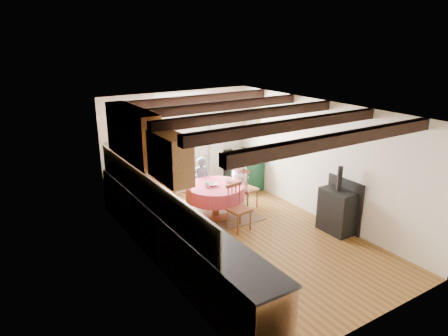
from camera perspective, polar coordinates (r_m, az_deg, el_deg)
floor at (r=7.70m, az=3.24°, el=-9.74°), size 3.60×5.50×0.00m
ceiling at (r=6.92m, az=3.60°, el=8.14°), size 3.60×5.50×0.00m
wall_back at (r=9.48m, az=-6.35°, el=3.37°), size 3.60×0.00×2.40m
wall_front at (r=5.42m, az=20.87°, el=-9.36°), size 3.60×0.00×2.40m
wall_left at (r=6.40m, az=-9.83°, el=-4.14°), size 0.00×5.50×2.40m
wall_right at (r=8.36m, az=13.48°, el=0.95°), size 0.00×5.50×2.40m
beam_a at (r=5.48m, az=15.96°, el=3.86°), size 3.60×0.16×0.16m
beam_b at (r=6.17m, az=9.06°, el=5.87°), size 3.60×0.16×0.16m
beam_c at (r=6.93m, az=3.58°, el=7.40°), size 3.60×0.16×0.16m
beam_d at (r=7.75m, az=-0.80°, el=8.57°), size 3.60×0.16×0.16m
beam_e at (r=8.61m, az=-4.35°, el=9.48°), size 3.60×0.16×0.16m
splash_left at (r=6.66m, az=-10.68°, el=-3.27°), size 0.02×4.50×0.55m
splash_back at (r=9.09m, az=-11.95°, el=2.44°), size 1.40×0.02×0.55m
base_cabinet_left at (r=6.82m, az=-7.14°, el=-9.57°), size 0.60×5.30×0.88m
base_cabinet_back at (r=9.05m, az=-11.30°, el=-2.64°), size 1.30×0.60×0.88m
worktop_left at (r=6.63m, az=-7.13°, el=-6.01°), size 0.64×5.30×0.04m
worktop_back at (r=8.89m, az=-11.43°, el=0.09°), size 1.30×0.64×0.04m
wall_cabinet_glass at (r=7.30m, az=-12.62°, el=4.66°), size 0.34×1.80×0.90m
wall_cabinet_solid at (r=5.97m, az=-7.55°, el=1.47°), size 0.34×0.90×0.70m
window_frame at (r=9.42m, az=-5.85°, el=5.79°), size 1.34×0.03×1.54m
window_pane at (r=9.43m, az=-5.86°, el=5.80°), size 1.20×0.01×1.40m
curtain_left at (r=9.13m, az=-10.27°, el=1.96°), size 0.35×0.10×2.10m
curtain_right at (r=9.87m, az=-1.12°, el=3.46°), size 0.35×0.10×2.10m
curtain_rod at (r=9.24m, az=-5.72°, el=9.34°), size 2.00×0.03×0.03m
wall_picture at (r=9.90m, az=4.02°, el=7.03°), size 0.04×0.50×0.60m
wall_plate at (r=9.84m, az=-0.85°, el=7.01°), size 0.30×0.02×0.30m
rug at (r=8.50m, az=-1.16°, el=-6.85°), size 1.62×1.26×0.01m
dining_table at (r=8.36m, az=-1.18°, el=-4.69°), size 1.17×1.17×0.71m
chair_near at (r=7.82m, az=2.12°, el=-5.55°), size 0.44×0.45×0.92m
chair_left at (r=8.00m, az=-6.03°, el=-5.12°), size 0.46×0.45×0.90m
chair_right at (r=8.82m, az=3.22°, el=-2.73°), size 0.49×0.48×0.92m
aga_range at (r=10.02m, az=2.58°, el=-0.22°), size 0.63×0.97×0.89m
cast_iron_stove at (r=7.95m, az=15.52°, el=-4.27°), size 0.39×0.65×1.31m
child_far at (r=8.92m, az=-3.21°, el=-1.86°), size 0.44×0.33×1.11m
child_right at (r=8.72m, az=2.10°, el=-2.14°), size 0.40×0.59×1.16m
bowl_a at (r=8.20m, az=-1.56°, el=-2.33°), size 0.22×0.22×0.05m
bowl_b at (r=8.38m, az=0.82°, el=-1.83°), size 0.24×0.24×0.06m
cup at (r=8.14m, az=-2.40°, el=-2.30°), size 0.11×0.11×0.10m
canister_tall at (r=8.85m, az=-13.01°, el=0.81°), size 0.13×0.13×0.23m
canister_wide at (r=8.91m, az=-11.25°, el=0.90°), size 0.16×0.16×0.18m
canister_slim at (r=8.91m, az=-10.66°, el=1.28°), size 0.10×0.10×0.29m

